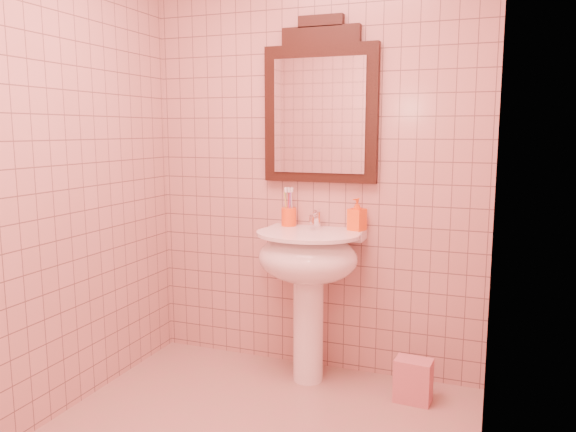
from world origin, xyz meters
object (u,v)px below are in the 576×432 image
at_px(pedestal_sink, 308,268).
at_px(soap_dispenser, 357,214).
at_px(toothbrush_cup, 289,216).
at_px(towel, 413,380).
at_px(mirror, 320,107).

distance_m(pedestal_sink, soap_dispenser, 0.41).
xyz_separation_m(pedestal_sink, soap_dispenser, (0.24, 0.15, 0.29)).
xyz_separation_m(pedestal_sink, toothbrush_cup, (-0.17, 0.15, 0.26)).
relative_size(soap_dispenser, towel, 0.79).
height_order(toothbrush_cup, soap_dispenser, toothbrush_cup).
height_order(mirror, towel, mirror).
distance_m(mirror, soap_dispenser, 0.64).
bearing_deg(soap_dispenser, toothbrush_cup, -160.67).
xyz_separation_m(toothbrush_cup, towel, (0.77, -0.20, -0.80)).
height_order(pedestal_sink, mirror, mirror).
bearing_deg(toothbrush_cup, mirror, 15.17).
distance_m(mirror, toothbrush_cup, 0.66).
distance_m(toothbrush_cup, soap_dispenser, 0.41).
xyz_separation_m(mirror, towel, (0.60, -0.25, -1.44)).
bearing_deg(toothbrush_cup, towel, -14.47).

